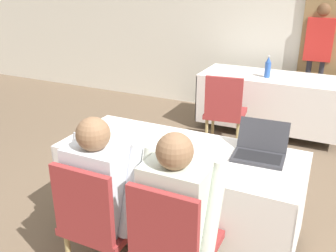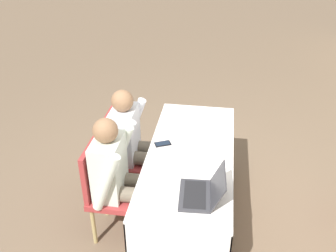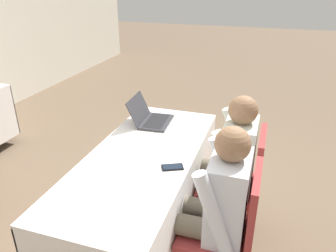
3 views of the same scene
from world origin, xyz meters
name	(u,v)px [view 3 (image 3 of 3)]	position (x,y,z in m)	size (l,w,h in m)	color
ground_plane	(145,235)	(0.00, 0.00, 0.00)	(24.00, 24.00, 0.00)	brown
conference_table_near	(143,177)	(0.00, 0.00, 0.56)	(1.74, 0.73, 0.74)	white
laptop	(151,118)	(0.54, 0.13, 0.78)	(0.36, 0.34, 0.22)	#333338
cell_phone	(172,167)	(-0.10, -0.26, 0.74)	(0.13, 0.16, 0.01)	black
paper_beside_laptop	(107,172)	(-0.28, 0.13, 0.74)	(0.22, 0.31, 0.00)	white
chair_near_left	(229,227)	(-0.26, -0.67, 0.49)	(0.44, 0.44, 0.90)	tan
chair_near_right	(240,181)	(0.26, -0.67, 0.49)	(0.44, 0.44, 0.90)	tan
person_checkered_shirt	(214,202)	(-0.26, -0.57, 0.65)	(0.50, 0.52, 1.16)	#665B4C
person_white_shirt	(227,160)	(0.26, -0.57, 0.65)	(0.50, 0.52, 1.16)	#665B4C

